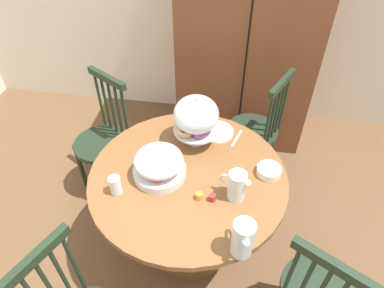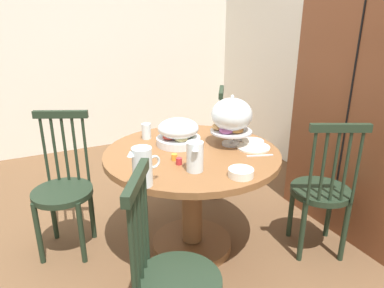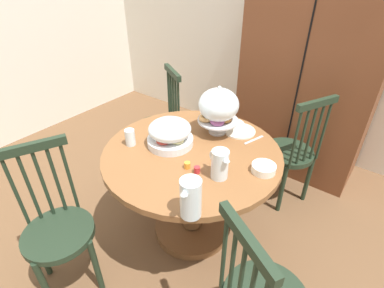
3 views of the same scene
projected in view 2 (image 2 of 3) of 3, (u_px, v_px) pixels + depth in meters
name	position (u px, v px, depth m)	size (l,w,h in m)	color
ground_plane	(173.00, 255.00, 2.46)	(10.00, 10.00, 0.00)	brown
wall_left	(120.00, 38.00, 4.21)	(0.06, 4.32, 2.60)	silver
wooden_armoire	(377.00, 102.00, 2.52)	(1.18, 0.60, 1.96)	brown
dining_table	(192.00, 183.00, 2.37)	(1.14, 1.14, 0.74)	brown
windsor_chair_near_window	(63.00, 191.00, 2.39)	(0.44, 0.44, 0.97)	#1E2D1E
windsor_chair_by_cabinet	(172.00, 282.00, 1.58)	(0.45, 0.45, 0.97)	#1E2D1E
windsor_chair_facing_door	(322.00, 192.00, 2.36)	(0.44, 0.44, 0.97)	#1E2D1E
windsor_chair_far_side	(205.00, 146.00, 3.20)	(0.46, 0.46, 0.97)	#1E2D1E
pastry_stand_with_dome	(232.00, 117.00, 2.33)	(0.28, 0.28, 0.34)	silver
fruit_platter_covered	(178.00, 132.00, 2.38)	(0.30, 0.30, 0.18)	silver
orange_juice_pitcher	(143.00, 168.00, 1.81)	(0.10, 0.19, 0.21)	silver
milk_pitcher	(195.00, 158.00, 1.98)	(0.17, 0.10, 0.17)	silver
china_plate_large	(253.00, 147.00, 2.34)	(0.22, 0.22, 0.01)	white
china_plate_small	(253.00, 141.00, 2.42)	(0.15, 0.15, 0.01)	white
cereal_bowl	(241.00, 173.00, 1.93)	(0.14, 0.14, 0.04)	white
drinking_glass	(146.00, 131.00, 2.50)	(0.06, 0.06, 0.11)	silver
jam_jar_strawberry	(179.00, 161.00, 2.08)	(0.04, 0.04, 0.04)	#B7282D
jam_jar_apricot	(174.00, 157.00, 2.14)	(0.04, 0.04, 0.04)	orange
table_knife	(247.00, 141.00, 2.47)	(0.17, 0.01, 0.01)	silver
dinner_fork	(246.00, 139.00, 2.50)	(0.17, 0.01, 0.01)	silver
soup_spoon	(260.00, 156.00, 2.21)	(0.17, 0.01, 0.01)	silver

